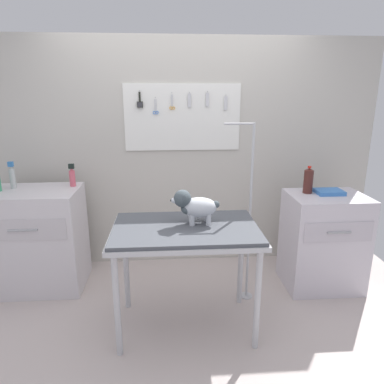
{
  "coord_description": "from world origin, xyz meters",
  "views": [
    {
      "loc": [
        -0.13,
        -2.28,
        1.79
      ],
      "look_at": [
        0.04,
        0.09,
        1.1
      ],
      "focal_mm": 32.88,
      "sensor_mm": 36.0,
      "label": 1
    }
  ],
  "objects_px": {
    "counter_left": "(38,239)",
    "soda_bottle": "(308,181)",
    "grooming_arm": "(248,222)",
    "grooming_table": "(186,237)",
    "cabinet_right": "(323,241)",
    "shampoo_bottle": "(12,177)",
    "dog": "(194,206)"
  },
  "relations": [
    {
      "from": "grooming_arm",
      "to": "counter_left",
      "type": "distance_m",
      "value": 1.93
    },
    {
      "from": "grooming_table",
      "to": "dog",
      "type": "xyz_separation_m",
      "value": [
        0.07,
        0.05,
        0.22
      ]
    },
    {
      "from": "dog",
      "to": "grooming_arm",
      "type": "bearing_deg",
      "value": 32.63
    },
    {
      "from": "counter_left",
      "to": "soda_bottle",
      "type": "xyz_separation_m",
      "value": [
        2.48,
        -0.09,
        0.54
      ]
    },
    {
      "from": "grooming_table",
      "to": "cabinet_right",
      "type": "distance_m",
      "value": 1.44
    },
    {
      "from": "dog",
      "to": "soda_bottle",
      "type": "xyz_separation_m",
      "value": [
        1.08,
        0.56,
        0.03
      ]
    },
    {
      "from": "grooming_arm",
      "to": "counter_left",
      "type": "height_order",
      "value": "grooming_arm"
    },
    {
      "from": "shampoo_bottle",
      "to": "soda_bottle",
      "type": "relative_size",
      "value": 0.98
    },
    {
      "from": "shampoo_bottle",
      "to": "dog",
      "type": "bearing_deg",
      "value": -24.94
    },
    {
      "from": "dog",
      "to": "cabinet_right",
      "type": "xyz_separation_m",
      "value": [
        1.24,
        0.48,
        -0.53
      ]
    },
    {
      "from": "grooming_table",
      "to": "grooming_arm",
      "type": "height_order",
      "value": "grooming_arm"
    },
    {
      "from": "grooming_table",
      "to": "grooming_arm",
      "type": "relative_size",
      "value": 0.7
    },
    {
      "from": "shampoo_bottle",
      "to": "soda_bottle",
      "type": "xyz_separation_m",
      "value": [
        2.67,
        -0.18,
        -0.04
      ]
    },
    {
      "from": "cabinet_right",
      "to": "shampoo_bottle",
      "type": "bearing_deg",
      "value": 174.7
    },
    {
      "from": "grooming_table",
      "to": "soda_bottle",
      "type": "relative_size",
      "value": 4.35
    },
    {
      "from": "grooming_arm",
      "to": "soda_bottle",
      "type": "height_order",
      "value": "grooming_arm"
    },
    {
      "from": "grooming_table",
      "to": "shampoo_bottle",
      "type": "xyz_separation_m",
      "value": [
        -1.52,
        0.79,
        0.29
      ]
    },
    {
      "from": "dog",
      "to": "counter_left",
      "type": "bearing_deg",
      "value": 155.09
    },
    {
      "from": "shampoo_bottle",
      "to": "cabinet_right",
      "type": "bearing_deg",
      "value": -5.3
    },
    {
      "from": "cabinet_right",
      "to": "grooming_arm",
      "type": "bearing_deg",
      "value": -167.65
    },
    {
      "from": "counter_left",
      "to": "cabinet_right",
      "type": "relative_size",
      "value": 1.05
    },
    {
      "from": "soda_bottle",
      "to": "dog",
      "type": "bearing_deg",
      "value": -152.61
    },
    {
      "from": "counter_left",
      "to": "cabinet_right",
      "type": "bearing_deg",
      "value": -3.78
    },
    {
      "from": "dog",
      "to": "shampoo_bottle",
      "type": "distance_m",
      "value": 1.75
    },
    {
      "from": "soda_bottle",
      "to": "counter_left",
      "type": "bearing_deg",
      "value": 177.91
    },
    {
      "from": "counter_left",
      "to": "grooming_arm",
      "type": "bearing_deg",
      "value": -10.21
    },
    {
      "from": "counter_left",
      "to": "soda_bottle",
      "type": "height_order",
      "value": "soda_bottle"
    },
    {
      "from": "soda_bottle",
      "to": "cabinet_right",
      "type": "bearing_deg",
      "value": -27.86
    },
    {
      "from": "grooming_table",
      "to": "cabinet_right",
      "type": "xyz_separation_m",
      "value": [
        1.31,
        0.53,
        -0.31
      ]
    },
    {
      "from": "grooming_arm",
      "to": "shampoo_bottle",
      "type": "height_order",
      "value": "grooming_arm"
    },
    {
      "from": "grooming_table",
      "to": "grooming_arm",
      "type": "bearing_deg",
      "value": 33.41
    },
    {
      "from": "grooming_arm",
      "to": "dog",
      "type": "xyz_separation_m",
      "value": [
        -0.49,
        -0.31,
        0.25
      ]
    }
  ]
}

